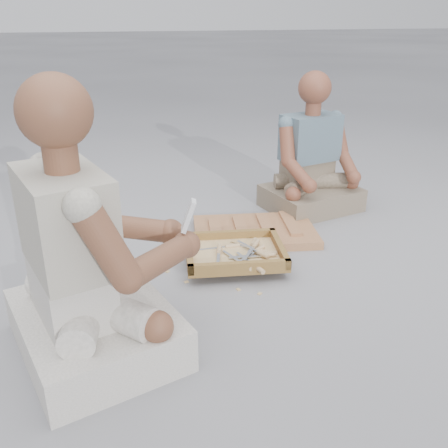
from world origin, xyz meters
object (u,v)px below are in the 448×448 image
object	(u,v)px
carved_panel	(255,232)
tool_tray	(235,253)
companion	(312,165)
craftsman	(87,267)

from	to	relation	value
carved_panel	tool_tray	world-z (taller)	tool_tray
tool_tray	companion	world-z (taller)	companion
craftsman	companion	xyz separation A→B (m)	(1.31, 1.09, -0.06)
carved_panel	companion	world-z (taller)	companion
companion	tool_tray	bearing A→B (deg)	29.30
craftsman	companion	world-z (taller)	craftsman
tool_tray	carved_panel	bearing A→B (deg)	56.31
carved_panel	tool_tray	bearing A→B (deg)	-123.69
tool_tray	companion	bearing A→B (deg)	42.93
companion	carved_panel	bearing A→B (deg)	20.54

